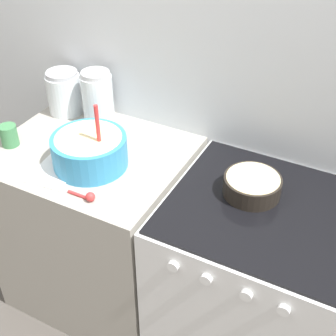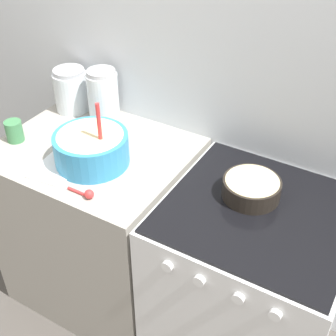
% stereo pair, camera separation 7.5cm
% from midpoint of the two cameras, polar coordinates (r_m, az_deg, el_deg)
% --- Properties ---
extents(wall_back, '(4.60, 0.05, 2.40)m').
position_cam_midpoint_polar(wall_back, '(1.92, 7.26, 11.90)').
color(wall_back, silver).
rests_on(wall_back, ground_plane).
extents(countertop_cabinet, '(0.80, 0.66, 0.88)m').
position_cam_midpoint_polar(countertop_cabinet, '(2.28, -7.24, -6.88)').
color(countertop_cabinet, '#9E998E').
rests_on(countertop_cabinet, ground_plane).
extents(stove, '(0.69, 0.67, 0.88)m').
position_cam_midpoint_polar(stove, '(2.03, 10.78, -14.34)').
color(stove, silver).
rests_on(stove, ground_plane).
extents(mixing_bowl, '(0.30, 0.30, 0.29)m').
position_cam_midpoint_polar(mixing_bowl, '(1.88, -8.21, 2.53)').
color(mixing_bowl, '#338CBF').
rests_on(mixing_bowl, countertop_cabinet).
extents(baking_pan, '(0.21, 0.21, 0.07)m').
position_cam_midpoint_polar(baking_pan, '(1.74, 11.35, -2.41)').
color(baking_pan, black).
rests_on(baking_pan, stove).
extents(storage_jar_left, '(0.16, 0.16, 0.20)m').
position_cam_midpoint_polar(storage_jar_left, '(2.27, -10.76, 9.01)').
color(storage_jar_left, silver).
rests_on(storage_jar_left, countertop_cabinet).
extents(storage_jar_middle, '(0.14, 0.14, 0.24)m').
position_cam_midpoint_polar(storage_jar_middle, '(2.15, -6.89, 8.33)').
color(storage_jar_middle, silver).
rests_on(storage_jar_middle, countertop_cabinet).
extents(tin_can, '(0.07, 0.07, 0.09)m').
position_cam_midpoint_polar(tin_can, '(2.11, -17.27, 4.31)').
color(tin_can, '#3F7F4C').
rests_on(tin_can, countertop_cabinet).
extents(recipe_page, '(0.19, 0.30, 0.01)m').
position_cam_midpoint_polar(recipe_page, '(1.94, -11.63, 0.68)').
color(recipe_page, white).
rests_on(recipe_page, countertop_cabinet).
extents(measuring_spoon, '(0.12, 0.04, 0.04)m').
position_cam_midpoint_polar(measuring_spoon, '(1.74, -8.69, -3.13)').
color(measuring_spoon, red).
rests_on(measuring_spoon, countertop_cabinet).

